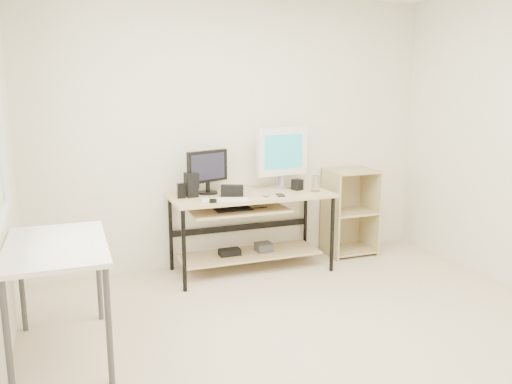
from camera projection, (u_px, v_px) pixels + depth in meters
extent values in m
cube|color=beige|center=(338.00, 353.00, 3.27)|extent=(4.00, 4.00, 0.01)
cube|color=white|center=(239.00, 132.00, 4.85)|extent=(4.00, 0.01, 2.60)
cube|color=tan|center=(251.00, 195.00, 4.65)|extent=(1.50, 0.65, 0.03)
cube|color=tan|center=(238.00, 210.00, 4.57)|extent=(0.90, 0.49, 0.02)
cube|color=tan|center=(249.00, 254.00, 4.81)|extent=(1.35, 0.46, 0.02)
cube|color=black|center=(232.00, 208.00, 4.55)|extent=(0.33, 0.22, 0.01)
cylinder|color=black|center=(260.00, 208.00, 4.59)|extent=(0.14, 0.01, 0.01)
cube|color=#3D3D40|center=(264.00, 247.00, 4.85)|extent=(0.15, 0.15, 0.08)
cube|color=black|center=(230.00, 252.00, 4.73)|extent=(0.20, 0.12, 0.06)
cylinder|color=black|center=(184.00, 251.00, 4.21)|extent=(0.04, 0.04, 0.72)
cylinder|color=black|center=(171.00, 234.00, 4.73)|extent=(0.04, 0.04, 0.72)
cylinder|color=black|center=(332.00, 235.00, 4.70)|extent=(0.04, 0.04, 0.72)
cylinder|color=black|center=(305.00, 220.00, 5.23)|extent=(0.04, 0.04, 0.72)
cube|color=white|center=(56.00, 246.00, 3.10)|extent=(0.60, 1.00, 0.03)
cylinder|color=#3D3D40|center=(8.00, 343.00, 2.66)|extent=(0.04, 0.04, 0.72)
cylinder|color=#3D3D40|center=(21.00, 283.00, 3.50)|extent=(0.04, 0.04, 0.72)
cylinder|color=#3D3D40|center=(109.00, 327.00, 2.84)|extent=(0.04, 0.04, 0.72)
cylinder|color=#3D3D40|center=(99.00, 274.00, 3.68)|extent=(0.04, 0.04, 0.72)
cube|color=tan|center=(330.00, 214.00, 5.13)|extent=(0.02, 0.40, 0.90)
cube|color=tan|center=(370.00, 210.00, 5.30)|extent=(0.02, 0.40, 0.90)
cube|color=tan|center=(341.00, 208.00, 5.39)|extent=(0.50, 0.02, 0.90)
cube|color=tan|center=(349.00, 250.00, 5.29)|extent=(0.46, 0.38, 0.02)
cube|color=tan|center=(350.00, 212.00, 5.22)|extent=(0.46, 0.38, 0.02)
cube|color=tan|center=(352.00, 171.00, 5.13)|extent=(0.46, 0.38, 0.02)
cylinder|color=black|center=(208.00, 193.00, 4.65)|extent=(0.18, 0.18, 0.02)
cylinder|color=black|center=(208.00, 187.00, 4.64)|extent=(0.04, 0.04, 0.09)
cube|color=black|center=(207.00, 166.00, 4.60)|extent=(0.42, 0.22, 0.29)
cube|color=black|center=(208.00, 167.00, 4.58)|extent=(0.35, 0.16, 0.24)
cube|color=silver|center=(282.00, 187.00, 4.93)|extent=(0.20, 0.18, 0.02)
cylinder|color=silver|center=(282.00, 181.00, 4.92)|extent=(0.05, 0.05, 0.11)
cube|color=white|center=(282.00, 152.00, 4.86)|extent=(0.56, 0.15, 0.47)
cube|color=teal|center=(284.00, 152.00, 4.84)|extent=(0.47, 0.09, 0.37)
cube|color=white|center=(225.00, 199.00, 4.36)|extent=(0.42, 0.21, 0.01)
ellipsoid|color=#ABABB0|center=(266.00, 194.00, 4.54)|extent=(0.09, 0.11, 0.03)
cube|color=black|center=(232.00, 191.00, 4.53)|extent=(0.22, 0.16, 0.10)
cube|color=black|center=(192.00, 192.00, 4.49)|extent=(0.11, 0.11, 0.09)
cube|color=black|center=(191.00, 180.00, 4.47)|extent=(0.12, 0.12, 0.13)
cube|color=black|center=(297.00, 185.00, 4.82)|extent=(0.11, 0.11, 0.10)
cube|color=black|center=(181.00, 191.00, 4.43)|extent=(0.07, 0.04, 0.14)
cylinder|color=black|center=(213.00, 201.00, 4.27)|extent=(0.07, 0.07, 0.03)
cube|color=black|center=(280.00, 195.00, 4.56)|extent=(0.08, 0.13, 0.01)
cylinder|color=olive|center=(315.00, 191.00, 4.75)|extent=(0.11, 0.11, 0.01)
cylinder|color=white|center=(315.00, 183.00, 4.74)|extent=(0.09, 0.09, 0.15)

